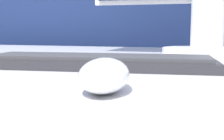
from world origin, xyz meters
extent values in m
cube|color=navy|center=(0.00, 0.69, 0.68)|extent=(5.00, 0.03, 1.36)
ellipsoid|color=white|center=(-0.07, -0.29, 0.77)|extent=(0.07, 0.11, 0.04)
cube|color=#28282D|center=(-0.14, -0.09, 0.75)|extent=(0.43, 0.15, 0.02)
cube|color=#38383D|center=(-0.14, -0.09, 0.77)|extent=(0.40, 0.13, 0.01)
cylinder|color=white|center=(0.05, 0.24, 0.76)|extent=(0.23, 0.23, 0.02)
cylinder|color=white|center=(0.05, 0.24, 0.83)|extent=(0.08, 0.08, 0.13)
camera|label=1|loc=(0.04, -0.61, 0.82)|focal=50.00mm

